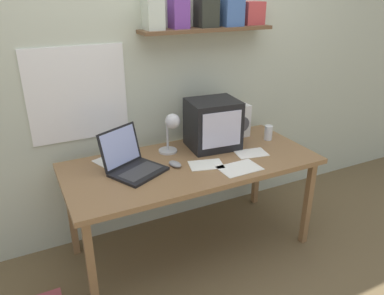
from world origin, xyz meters
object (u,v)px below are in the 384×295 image
(laptop, at_px, (130,161))
(loose_paper_near_laptop, at_px, (240,168))
(computer_mouse, at_px, (175,164))
(open_notebook, at_px, (251,153))
(desk_lamp, at_px, (171,127))
(juice_glass, at_px, (268,133))
(printed_handout, at_px, (206,165))
(space_heater, at_px, (239,121))
(corner_desk, at_px, (192,169))
(crt_monitor, at_px, (213,124))
(loose_paper_near_monitor, at_px, (114,160))

(laptop, bearing_deg, loose_paper_near_laptop, -51.27)
(computer_mouse, relative_size, open_notebook, 0.49)
(desk_lamp, xyz_separation_m, loose_paper_near_laptop, (0.30, -0.40, -0.20))
(juice_glass, height_order, loose_paper_near_laptop, juice_glass)
(computer_mouse, distance_m, printed_handout, 0.20)
(laptop, xyz_separation_m, desk_lamp, (0.34, 0.12, 0.13))
(desk_lamp, height_order, space_heater, desk_lamp)
(printed_handout, xyz_separation_m, loose_paper_near_laptop, (0.17, -0.14, 0.00))
(desk_lamp, height_order, loose_paper_near_laptop, desk_lamp)
(juice_glass, distance_m, printed_handout, 0.66)
(corner_desk, bearing_deg, crt_monitor, 32.76)
(crt_monitor, distance_m, desk_lamp, 0.32)
(space_heater, bearing_deg, desk_lamp, -171.44)
(juice_glass, bearing_deg, laptop, -178.22)
(juice_glass, height_order, open_notebook, juice_glass)
(laptop, bearing_deg, desk_lamp, -7.72)
(space_heater, height_order, open_notebook, space_heater)
(desk_lamp, xyz_separation_m, computer_mouse, (-0.06, -0.19, -0.18))
(laptop, bearing_deg, juice_glass, -25.20)
(crt_monitor, relative_size, space_heater, 1.49)
(space_heater, xyz_separation_m, loose_paper_near_monitor, (-0.99, 0.00, -0.12))
(printed_handout, bearing_deg, loose_paper_near_laptop, -39.41)
(computer_mouse, bearing_deg, corner_desk, 8.44)
(corner_desk, relative_size, desk_lamp, 5.70)
(loose_paper_near_monitor, bearing_deg, crt_monitor, -7.52)
(desk_lamp, bearing_deg, space_heater, -7.72)
(loose_paper_near_laptop, bearing_deg, crt_monitor, 87.32)
(juice_glass, xyz_separation_m, open_notebook, (-0.26, -0.16, -0.05))
(desk_lamp, bearing_deg, loose_paper_near_monitor, 153.00)
(juice_glass, bearing_deg, loose_paper_near_monitor, 171.89)
(desk_lamp, relative_size, open_notebook, 1.25)
(desk_lamp, relative_size, loose_paper_near_laptop, 1.10)
(desk_lamp, relative_size, printed_handout, 1.18)
(juice_glass, distance_m, space_heater, 0.24)
(space_heater, bearing_deg, loose_paper_near_laptop, -120.89)
(corner_desk, bearing_deg, printed_handout, -59.04)
(corner_desk, distance_m, space_heater, 0.61)
(laptop, distance_m, juice_glass, 1.10)
(juice_glass, relative_size, printed_handout, 0.44)
(corner_desk, bearing_deg, space_heater, 25.31)
(corner_desk, distance_m, laptop, 0.43)
(laptop, bearing_deg, computer_mouse, -41.70)
(computer_mouse, relative_size, loose_paper_near_monitor, 0.41)
(loose_paper_near_monitor, relative_size, printed_handout, 1.15)
(computer_mouse, xyz_separation_m, loose_paper_near_monitor, (-0.33, 0.27, -0.01))
(open_notebook, bearing_deg, laptop, 171.44)
(laptop, height_order, open_notebook, laptop)
(juice_glass, xyz_separation_m, computer_mouse, (-0.83, -0.11, -0.03))
(corner_desk, relative_size, space_heater, 6.76)
(open_notebook, bearing_deg, space_heater, 72.87)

